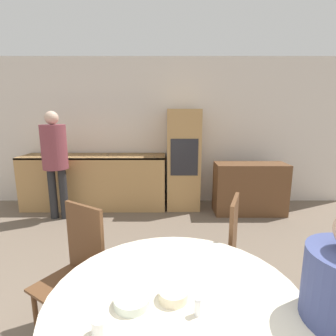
# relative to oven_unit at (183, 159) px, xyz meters

# --- Properties ---
(wall_back) EXTENTS (6.70, 0.05, 2.60)m
(wall_back) POSITION_rel_oven_unit_xyz_m (-0.27, 0.34, 0.45)
(wall_back) COLOR silver
(wall_back) RESTS_ON ground_plane
(kitchen_counter) EXTENTS (2.45, 0.60, 0.93)m
(kitchen_counter) POSITION_rel_oven_unit_xyz_m (-1.54, -0.01, -0.38)
(kitchen_counter) COLOR tan
(kitchen_counter) RESTS_ON ground_plane
(oven_unit) EXTENTS (0.56, 0.59, 1.71)m
(oven_unit) POSITION_rel_oven_unit_xyz_m (0.00, 0.00, 0.00)
(oven_unit) COLOR tan
(oven_unit) RESTS_ON ground_plane
(sideboard) EXTENTS (1.15, 0.45, 0.84)m
(sideboard) POSITION_rel_oven_unit_xyz_m (1.09, -0.31, -0.43)
(sideboard) COLOR brown
(sideboard) RESTS_ON ground_plane
(dining_table) EXTENTS (1.30, 1.30, 0.72)m
(dining_table) POSITION_rel_oven_unit_xyz_m (-0.22, -3.30, -0.35)
(dining_table) COLOR brown
(dining_table) RESTS_ON ground_plane
(chair_far_left) EXTENTS (0.55, 0.55, 0.98)m
(chair_far_left) POSITION_rel_oven_unit_xyz_m (-0.94, -2.72, -0.32)
(chair_far_left) COLOR brown
(chair_far_left) RESTS_ON ground_plane
(chair_far_right) EXTENTS (0.51, 0.51, 0.98)m
(chair_far_right) POSITION_rel_oven_unit_xyz_m (0.18, -2.48, -0.32)
(chair_far_right) COLOR brown
(chair_far_right) RESTS_ON ground_plane
(person_standing) EXTENTS (0.37, 0.37, 1.67)m
(person_standing) POSITION_rel_oven_unit_xyz_m (-1.99, -0.53, 0.18)
(person_standing) COLOR #262628
(person_standing) RESTS_ON ground_plane
(cup) EXTENTS (0.07, 0.07, 0.08)m
(cup) POSITION_rel_oven_unit_xyz_m (-0.55, -3.53, -0.09)
(cup) COLOR white
(cup) RESTS_ON dining_table
(bowl_near) EXTENTS (0.17, 0.17, 0.04)m
(bowl_near) POSITION_rel_oven_unit_xyz_m (-0.44, -3.36, -0.11)
(bowl_near) COLOR silver
(bowl_near) RESTS_ON dining_table
(bowl_centre) EXTENTS (0.15, 0.15, 0.05)m
(bowl_centre) POSITION_rel_oven_unit_xyz_m (-0.24, -3.32, -0.11)
(bowl_centre) COLOR beige
(bowl_centre) RESTS_ON dining_table
(salt_shaker) EXTENTS (0.03, 0.03, 0.09)m
(salt_shaker) POSITION_rel_oven_unit_xyz_m (-0.13, -3.43, -0.09)
(salt_shaker) COLOR white
(salt_shaker) RESTS_ON dining_table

